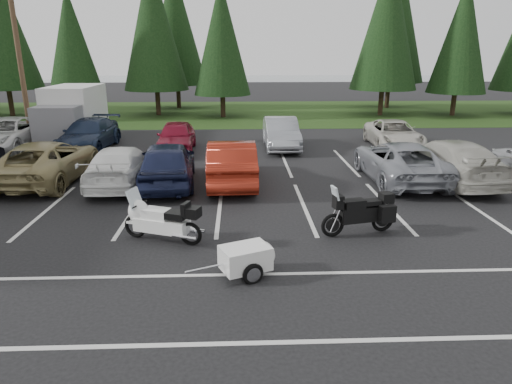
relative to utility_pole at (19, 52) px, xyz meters
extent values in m
plane|color=black|center=(10.00, -12.00, -4.70)|extent=(120.00, 120.00, 0.00)
cube|color=#1E3B12|center=(10.00, 12.00, -4.69)|extent=(80.00, 16.00, 0.01)
cube|color=slate|center=(14.00, 43.00, -4.70)|extent=(70.00, 50.00, 0.02)
cylinder|color=#473321|center=(0.00, 0.00, -0.20)|extent=(0.26, 0.26, 9.00)
cube|color=silver|center=(10.00, -10.00, -4.69)|extent=(32.00, 16.00, 0.01)
cylinder|color=#332316|center=(-6.00, 10.80, -3.31)|extent=(0.36, 0.36, 2.78)
cylinder|color=#332316|center=(-0.50, 9.40, -3.64)|extent=(0.36, 0.36, 2.11)
cone|color=black|center=(-0.50, 9.40, 0.58)|extent=(3.87, 3.87, 7.48)
cylinder|color=#332316|center=(5.00, 10.90, -3.39)|extent=(0.36, 0.36, 2.62)
cone|color=black|center=(5.00, 10.90, 1.84)|extent=(4.80, 4.80, 9.27)
cylinder|color=#332316|center=(10.00, 9.60, -3.57)|extent=(0.36, 0.36, 2.26)
cone|color=black|center=(10.00, 9.60, 0.94)|extent=(4.14, 4.14, 7.99)
cylinder|color=#332316|center=(22.00, 10.10, -3.35)|extent=(0.36, 0.36, 2.69)
cone|color=black|center=(22.00, 10.10, 2.02)|extent=(4.93, 4.93, 9.52)
cylinder|color=#332316|center=(27.50, 9.80, -3.53)|extent=(0.36, 0.36, 2.33)
cone|color=black|center=(27.50, 9.80, 1.12)|extent=(4.27, 4.27, 8.24)
cylinder|color=#332316|center=(6.00, 15.50, -3.34)|extent=(0.36, 0.36, 2.71)
cone|color=black|center=(6.00, 15.50, 2.08)|extent=(4.97, 4.97, 9.61)
cylinder|color=#332316|center=(24.00, 14.80, -3.20)|extent=(0.36, 0.36, 3.00)
cone|color=black|center=(24.00, 14.80, 2.80)|extent=(5.50, 5.50, 10.62)
imported|color=#938655|center=(3.87, -7.61, -3.92)|extent=(2.74, 5.68, 1.56)
imported|color=white|center=(6.78, -8.14, -3.98)|extent=(2.10, 4.95, 1.43)
imported|color=#191F3E|center=(8.51, -8.29, -3.87)|extent=(2.34, 5.00, 1.66)
imported|color=maroon|center=(10.86, -8.13, -3.88)|extent=(1.86, 4.99, 1.63)
imported|color=gray|center=(17.24, -8.03, -3.94)|extent=(2.51, 5.44, 1.51)
imported|color=#BBB9AC|center=(19.02, -8.21, -3.90)|extent=(2.73, 5.71, 1.61)
imported|color=silver|center=(-0.44, -1.69, -3.91)|extent=(2.67, 5.68, 1.57)
imported|color=#18243D|center=(3.66, -1.81, -3.95)|extent=(2.32, 5.27, 1.51)
imported|color=maroon|center=(8.08, -2.39, -3.97)|extent=(1.83, 4.32, 1.46)
imported|color=gray|center=(13.29, -1.79, -3.94)|extent=(1.66, 4.63, 1.52)
imported|color=beige|center=(19.06, -1.87, -4.02)|extent=(2.54, 5.02, 1.36)
camera|label=1|loc=(11.12, -24.66, 0.10)|focal=32.00mm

